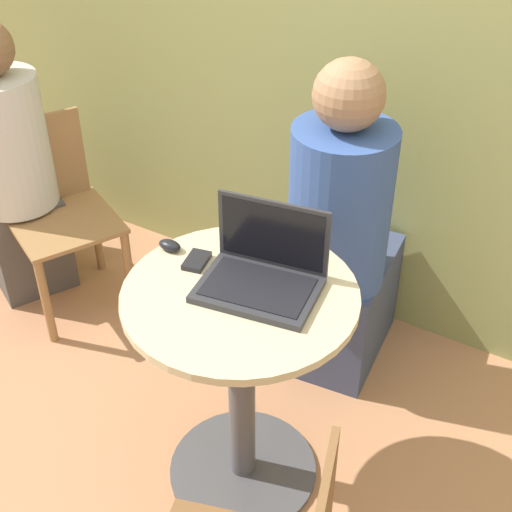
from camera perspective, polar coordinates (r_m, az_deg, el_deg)
The scene contains 9 objects.
ground_plane at distance 2.52m, azimuth -1.04°, elevation -16.76°, with size 12.00×12.00×0.00m, color tan.
back_wall at distance 2.54m, azimuth 11.56°, elevation 19.28°, with size 7.00×0.05×2.60m.
round_table at distance 2.14m, azimuth -1.18°, elevation -8.71°, with size 0.66×0.66×0.77m.
laptop at distance 1.95m, azimuth 0.54°, elevation -1.22°, with size 0.36×0.28×0.23m.
cell_phone at distance 2.07m, azimuth -4.77°, elevation -0.38°, with size 0.08×0.11×0.02m.
computer_mouse at distance 2.12m, azimuth -6.91°, elevation 0.85°, with size 0.07×0.04×0.03m.
person_seated at distance 2.57m, azimuth 6.82°, elevation 0.52°, with size 0.38×0.55×1.25m.
chair_background at distance 3.04m, azimuth -15.48°, elevation 3.26°, with size 0.54×0.54×0.80m.
person_background at distance 3.16m, azimuth -18.91°, elevation 5.64°, with size 0.55×0.49×1.20m.
Camera 1 is at (0.82, -1.28, 2.00)m, focal length 50.00 mm.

